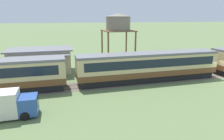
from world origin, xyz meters
TOP-DOWN VIEW (x-y plane):
  - ground_plane at (0.00, 0.00)m, footprint 600.00×600.00m
  - passenger_train at (-20.98, 1.90)m, footprint 84.79×3.18m
  - railway_track at (-26.25, 1.90)m, footprint 136.22×3.60m
  - station_building at (-25.46, 10.50)m, footprint 9.96×7.14m
  - water_tower at (-12.38, 10.68)m, footprint 5.21×5.21m
  - delivery_truck_blue at (-27.55, -4.82)m, footprint 5.28×2.03m

SIDE VIEW (x-z plane):
  - ground_plane at x=0.00m, z-range 0.00..0.00m
  - railway_track at x=-26.25m, z-range -0.01..0.03m
  - delivery_truck_blue at x=-27.55m, z-range 0.01..2.51m
  - station_building at x=-25.46m, z-range 0.03..3.93m
  - passenger_train at x=-20.98m, z-range 0.22..4.24m
  - water_tower at x=-12.38m, z-range 3.01..12.37m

